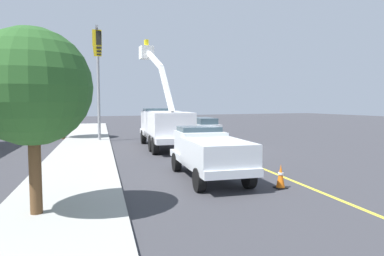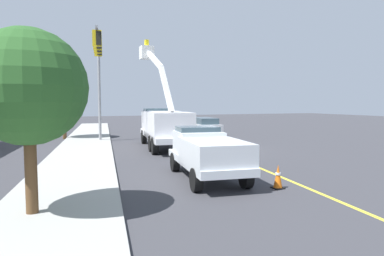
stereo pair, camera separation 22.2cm
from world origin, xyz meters
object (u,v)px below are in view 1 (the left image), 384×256
object	(u,v)px
traffic_cone_leading	(281,177)
traffic_signal_mast	(98,62)
utility_bucket_truck	(164,124)
passing_minivan	(204,125)
traffic_cone_mid_front	(178,136)
service_pickup_truck	(209,152)

from	to	relation	value
traffic_cone_leading	traffic_signal_mast	xyz separation A→B (m)	(15.61, 4.47, 5.64)
utility_bucket_truck	traffic_signal_mast	xyz separation A→B (m)	(3.30, 3.95, 4.45)
passing_minivan	traffic_cone_leading	world-z (taller)	passing_minivan
passing_minivan	traffic_cone_mid_front	distance (m)	4.70
passing_minivan	traffic_cone_leading	xyz separation A→B (m)	(-19.05, 5.62, -0.54)
service_pickup_truck	traffic_cone_leading	size ratio (longest dim) A/B	6.62
utility_bucket_truck	traffic_signal_mast	bearing A→B (deg)	50.09
utility_bucket_truck	traffic_cone_mid_front	bearing A→B (deg)	-32.27
service_pickup_truck	passing_minivan	distance (m)	18.24
utility_bucket_truck	service_pickup_truck	bearing A→B (deg)	172.82
passing_minivan	traffic_cone_leading	size ratio (longest dim) A/B	5.69
passing_minivan	traffic_signal_mast	world-z (taller)	traffic_signal_mast
passing_minivan	traffic_cone_mid_front	xyz separation A→B (m)	(-2.85, 3.69, -0.60)
traffic_cone_leading	passing_minivan	bearing A→B (deg)	-16.44
utility_bucket_truck	passing_minivan	bearing A→B (deg)	-42.35
service_pickup_truck	traffic_cone_mid_front	bearing A→B (deg)	-15.02
service_pickup_truck	traffic_cone_mid_front	xyz separation A→B (m)	(13.82, -3.71, -0.74)
service_pickup_truck	traffic_signal_mast	xyz separation A→B (m)	(13.23, 2.70, 4.95)
traffic_signal_mast	passing_minivan	bearing A→B (deg)	-71.19
service_pickup_truck	traffic_cone_mid_front	size ratio (longest dim) A/B	7.59
utility_bucket_truck	traffic_cone_leading	bearing A→B (deg)	-177.57
utility_bucket_truck	traffic_cone_leading	size ratio (longest dim) A/B	9.61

